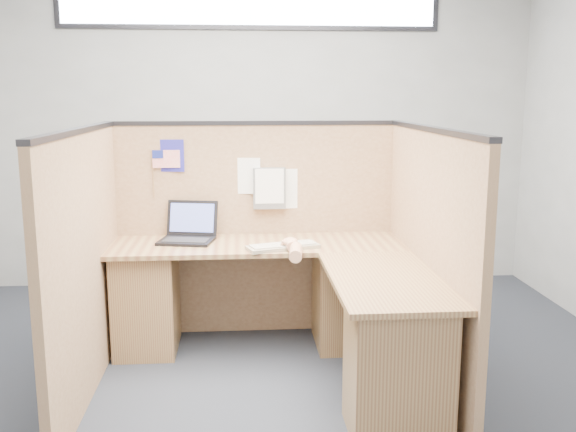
{
  "coord_description": "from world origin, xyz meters",
  "views": [
    {
      "loc": [
        -0.12,
        -3.52,
        1.71
      ],
      "look_at": [
        0.19,
        0.5,
        0.95
      ],
      "focal_mm": 40.0,
      "sensor_mm": 36.0,
      "label": 1
    }
  ],
  "objects": [
    {
      "name": "american_flag",
      "position": [
        -0.64,
        0.96,
        1.26
      ],
      "size": [
        0.19,
        0.01,
        0.33
      ],
      "color": "olive",
      "rests_on": "cubicle_partitions"
    },
    {
      "name": "paper_left",
      "position": [
        -0.07,
        0.97,
        1.15
      ],
      "size": [
        0.2,
        0.03,
        0.25
      ],
      "primitive_type": "cube",
      "rotation": [
        0.0,
        0.0,
        -0.13
      ],
      "color": "white",
      "rests_on": "cubicle_partitions"
    },
    {
      "name": "keyboard",
      "position": [
        0.16,
        0.5,
        0.75
      ],
      "size": [
        0.49,
        0.29,
        0.03
      ],
      "rotation": [
        0.0,
        0.0,
        0.3
      ],
      "color": "gray",
      "rests_on": "l_desk"
    },
    {
      "name": "file_holder",
      "position": [
        0.1,
        0.94,
        1.06
      ],
      "size": [
        0.23,
        0.05,
        0.29
      ],
      "color": "slate",
      "rests_on": "cubicle_partitions"
    },
    {
      "name": "mouse",
      "position": [
        0.21,
        0.48,
        0.75
      ],
      "size": [
        0.13,
        0.09,
        0.05
      ],
      "primitive_type": "ellipsoid",
      "rotation": [
        0.0,
        0.0,
        -0.21
      ],
      "color": "silver",
      "rests_on": "l_desk"
    },
    {
      "name": "wall_front",
      "position": [
        0.0,
        -2.25,
        1.4
      ],
      "size": [
        5.0,
        0.0,
        5.0
      ],
      "primitive_type": "plane",
      "rotation": [
        -1.57,
        0.0,
        0.0
      ],
      "color": "gray",
      "rests_on": "floor"
    },
    {
      "name": "laptop",
      "position": [
        -0.48,
        0.8,
        0.79
      ],
      "size": [
        0.4,
        0.4,
        0.26
      ],
      "rotation": [
        0.0,
        0.0,
        -0.2
      ],
      "color": "black",
      "rests_on": "l_desk"
    },
    {
      "name": "l_desk",
      "position": [
        0.18,
        0.29,
        0.39
      ],
      "size": [
        1.95,
        1.75,
        0.73
      ],
      "color": "brown",
      "rests_on": "floor"
    },
    {
      "name": "wall_back",
      "position": [
        0.0,
        2.25,
        1.4
      ],
      "size": [
        5.0,
        0.0,
        5.0
      ],
      "primitive_type": "plane",
      "rotation": [
        1.57,
        0.0,
        0.0
      ],
      "color": "gray",
      "rests_on": "floor"
    },
    {
      "name": "floor",
      "position": [
        0.0,
        0.0,
        0.0
      ],
      "size": [
        5.0,
        5.0,
        0.0
      ],
      "primitive_type": "plane",
      "color": "#20252E",
      "rests_on": "ground"
    },
    {
      "name": "paper_right",
      "position": [
        0.2,
        0.97,
        1.05
      ],
      "size": [
        0.22,
        0.02,
        0.28
      ],
      "primitive_type": "cube",
      "rotation": [
        0.0,
        0.0,
        0.09
      ],
      "color": "white",
      "rests_on": "cubicle_partitions"
    },
    {
      "name": "blue_poster",
      "position": [
        -0.58,
        0.97,
        1.29
      ],
      "size": [
        0.17,
        0.02,
        0.22
      ],
      "primitive_type": "cube",
      "rotation": [
        0.0,
        0.0,
        -0.1
      ],
      "color": "navy",
      "rests_on": "cubicle_partitions"
    },
    {
      "name": "clerestory_window",
      "position": [
        0.0,
        2.23,
        2.45
      ],
      "size": [
        3.3,
        0.04,
        0.38
      ],
      "color": "#232328",
      "rests_on": "wall_back"
    },
    {
      "name": "cubicle_partitions",
      "position": [
        0.0,
        0.43,
        0.77
      ],
      "size": [
        2.06,
        1.83,
        1.53
      ],
      "color": "brown",
      "rests_on": "floor"
    },
    {
      "name": "hand_forearm",
      "position": [
        0.22,
        0.33,
        0.77
      ],
      "size": [
        0.12,
        0.41,
        0.09
      ],
      "color": "tan",
      "rests_on": "l_desk"
    }
  ]
}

